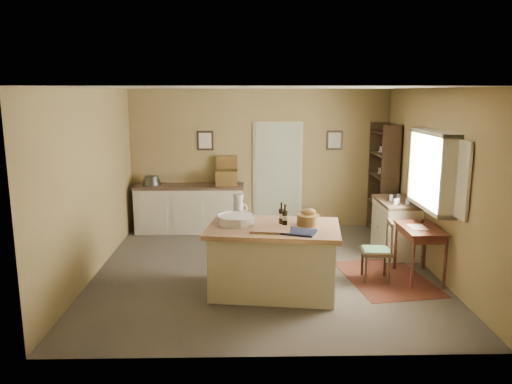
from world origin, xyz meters
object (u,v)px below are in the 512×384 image
sideboard (190,207)px  desk_chair (376,252)px  work_island (273,257)px  shelving_unit (386,179)px  right_cabinet (396,227)px  writing_desk (420,234)px

sideboard → desk_chair: (2.91, -2.63, -0.05)m
work_island → shelving_unit: shelving_unit is taller
work_island → desk_chair: (1.48, 0.37, -0.06)m
desk_chair → right_cabinet: size_ratio=0.82×
desk_chair → writing_desk: bearing=9.3°
sideboard → writing_desk: sideboard is taller
work_island → writing_desk: work_island is taller
desk_chair → shelving_unit: (0.79, 2.43, 0.61)m
work_island → shelving_unit: bearing=58.8°
sideboard → writing_desk: 4.39m
writing_desk → desk_chair: size_ratio=1.00×
work_island → shelving_unit: size_ratio=0.90×
desk_chair → shelving_unit: size_ratio=0.41×
sideboard → desk_chair: sideboard is taller
work_island → right_cabinet: (2.12, 1.57, -0.02)m
work_island → sideboard: work_island is taller
writing_desk → right_cabinet: 1.17m
sideboard → writing_desk: (3.54, -2.58, 0.18)m
sideboard → writing_desk: size_ratio=2.42×
sideboard → shelving_unit: shelving_unit is taller
sideboard → work_island: bearing=-64.6°
work_island → sideboard: 3.32m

